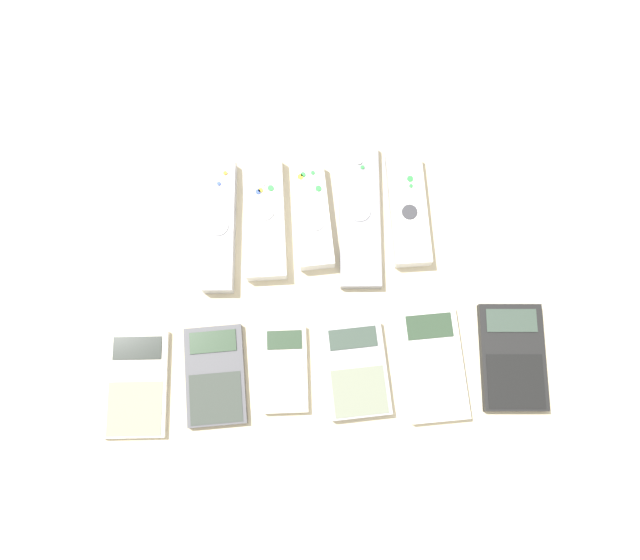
% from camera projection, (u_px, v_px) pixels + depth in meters
% --- Properties ---
extents(ground_plane, '(3.00, 3.00, 0.00)m').
position_uv_depth(ground_plane, '(321.00, 303.00, 0.90)').
color(ground_plane, beige).
extents(remote_0, '(0.06, 0.20, 0.03)m').
position_uv_depth(remote_0, '(220.00, 226.00, 0.92)').
color(remote_0, '#B7B7BC').
rests_on(remote_0, ground_plane).
extents(remote_1, '(0.06, 0.18, 0.03)m').
position_uv_depth(remote_1, '(265.00, 218.00, 0.92)').
color(remote_1, white).
rests_on(remote_1, ground_plane).
extents(remote_2, '(0.06, 0.16, 0.03)m').
position_uv_depth(remote_2, '(312.00, 216.00, 0.92)').
color(remote_2, white).
rests_on(remote_2, ground_plane).
extents(remote_3, '(0.07, 0.22, 0.02)m').
position_uv_depth(remote_3, '(360.00, 216.00, 0.93)').
color(remote_3, gray).
rests_on(remote_3, ground_plane).
extents(remote_4, '(0.05, 0.17, 0.03)m').
position_uv_depth(remote_4, '(408.00, 210.00, 0.92)').
color(remote_4, white).
rests_on(remote_4, ground_plane).
extents(calculator_0, '(0.09, 0.15, 0.01)m').
position_uv_depth(calculator_0, '(137.00, 384.00, 0.87)').
color(calculator_0, beige).
rests_on(calculator_0, ground_plane).
extents(calculator_1, '(0.08, 0.14, 0.01)m').
position_uv_depth(calculator_1, '(215.00, 375.00, 0.87)').
color(calculator_1, '#4C4C51').
rests_on(calculator_1, ground_plane).
extents(calculator_2, '(0.07, 0.12, 0.01)m').
position_uv_depth(calculator_2, '(285.00, 369.00, 0.88)').
color(calculator_2, beige).
rests_on(calculator_2, ground_plane).
extents(calculator_3, '(0.09, 0.13, 0.02)m').
position_uv_depth(calculator_3, '(356.00, 370.00, 0.87)').
color(calculator_3, '#B2B2B7').
rests_on(calculator_3, ground_plane).
extents(calculator_4, '(0.09, 0.16, 0.01)m').
position_uv_depth(calculator_4, '(434.00, 364.00, 0.88)').
color(calculator_4, silver).
rests_on(calculator_4, ground_plane).
extents(calculator_5, '(0.10, 0.16, 0.02)m').
position_uv_depth(calculator_5, '(513.00, 357.00, 0.88)').
color(calculator_5, black).
rests_on(calculator_5, ground_plane).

